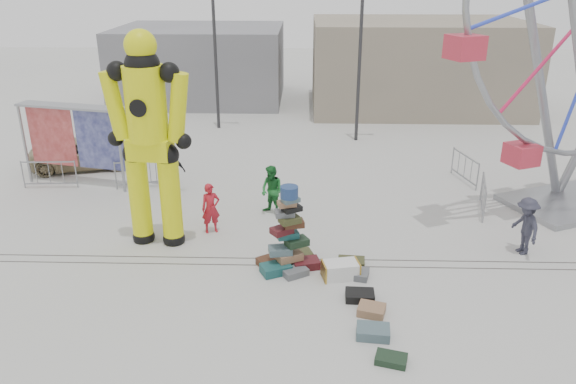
{
  "coord_description": "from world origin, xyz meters",
  "views": [
    {
      "loc": [
        0.46,
        -13.38,
        7.96
      ],
      "look_at": [
        -0.0,
        2.43,
        1.52
      ],
      "focal_mm": 35.0,
      "sensor_mm": 36.0,
      "label": 1
    }
  ],
  "objects_px": {
    "steamer_trunk": "(341,270)",
    "barricade_wheel_front": "(483,196)",
    "barricade_dummy_b": "(143,174)",
    "pedestrian_green": "(272,191)",
    "pedestrian_black": "(173,170)",
    "pedestrian_grey": "(525,226)",
    "lamp_post_left": "(217,40)",
    "parked_suv": "(86,153)",
    "suitcase_tower": "(288,245)",
    "crash_test_dummy": "(149,133)",
    "barricade_dummy_c": "(150,174)",
    "barricade_dummy_a": "(50,174)",
    "barricade_wheel_back": "(465,168)",
    "banner_scaffold": "(73,126)",
    "lamp_post_right": "(362,46)",
    "pedestrian_red": "(211,208)"
  },
  "relations": [
    {
      "from": "barricade_dummy_c",
      "to": "pedestrian_green",
      "type": "bearing_deg",
      "value": -12.0
    },
    {
      "from": "barricade_wheel_front",
      "to": "pedestrian_black",
      "type": "xyz_separation_m",
      "value": [
        -11.07,
        1.59,
        0.26
      ]
    },
    {
      "from": "steamer_trunk",
      "to": "barricade_wheel_front",
      "type": "relative_size",
      "value": 0.49
    },
    {
      "from": "barricade_wheel_back",
      "to": "pedestrian_grey",
      "type": "relative_size",
      "value": 1.14
    },
    {
      "from": "barricade_dummy_c",
      "to": "barricade_wheel_front",
      "type": "height_order",
      "value": "same"
    },
    {
      "from": "banner_scaffold",
      "to": "pedestrian_green",
      "type": "xyz_separation_m",
      "value": [
        7.58,
        -2.6,
        -1.48
      ]
    },
    {
      "from": "suitcase_tower",
      "to": "parked_suv",
      "type": "bearing_deg",
      "value": 114.86
    },
    {
      "from": "lamp_post_right",
      "to": "pedestrian_grey",
      "type": "bearing_deg",
      "value": -71.31
    },
    {
      "from": "barricade_wheel_back",
      "to": "lamp_post_left",
      "type": "bearing_deg",
      "value": -138.57
    },
    {
      "from": "banner_scaffold",
      "to": "steamer_trunk",
      "type": "height_order",
      "value": "banner_scaffold"
    },
    {
      "from": "barricade_dummy_a",
      "to": "barricade_dummy_c",
      "type": "height_order",
      "value": "same"
    },
    {
      "from": "barricade_wheel_front",
      "to": "pedestrian_green",
      "type": "distance_m",
      "value": 7.27
    },
    {
      "from": "pedestrian_black",
      "to": "pedestrian_grey",
      "type": "height_order",
      "value": "pedestrian_grey"
    },
    {
      "from": "parked_suv",
      "to": "lamp_post_left",
      "type": "bearing_deg",
      "value": -53.83
    },
    {
      "from": "barricade_dummy_a",
      "to": "banner_scaffold",
      "type": "bearing_deg",
      "value": 20.33
    },
    {
      "from": "lamp_post_right",
      "to": "barricade_dummy_a",
      "type": "distance_m",
      "value": 14.52
    },
    {
      "from": "pedestrian_green",
      "to": "barricade_dummy_c",
      "type": "bearing_deg",
      "value": -165.93
    },
    {
      "from": "suitcase_tower",
      "to": "pedestrian_grey",
      "type": "distance_m",
      "value": 6.98
    },
    {
      "from": "suitcase_tower",
      "to": "pedestrian_black",
      "type": "relative_size",
      "value": 1.53
    },
    {
      "from": "suitcase_tower",
      "to": "crash_test_dummy",
      "type": "relative_size",
      "value": 0.38
    },
    {
      "from": "crash_test_dummy",
      "to": "pedestrian_green",
      "type": "bearing_deg",
      "value": 38.95
    },
    {
      "from": "barricade_wheel_back",
      "to": "barricade_dummy_b",
      "type": "bearing_deg",
      "value": -98.94
    },
    {
      "from": "barricade_dummy_c",
      "to": "suitcase_tower",
      "type": "bearing_deg",
      "value": -33.44
    },
    {
      "from": "barricade_dummy_b",
      "to": "pedestrian_green",
      "type": "height_order",
      "value": "pedestrian_green"
    },
    {
      "from": "crash_test_dummy",
      "to": "pedestrian_green",
      "type": "xyz_separation_m",
      "value": [
        3.38,
        2.16,
        -2.6
      ]
    },
    {
      "from": "lamp_post_right",
      "to": "pedestrian_grey",
      "type": "height_order",
      "value": "lamp_post_right"
    },
    {
      "from": "suitcase_tower",
      "to": "barricade_dummy_b",
      "type": "distance_m",
      "value": 8.27
    },
    {
      "from": "crash_test_dummy",
      "to": "barricade_dummy_c",
      "type": "distance_m",
      "value": 5.56
    },
    {
      "from": "lamp_post_right",
      "to": "parked_suv",
      "type": "relative_size",
      "value": 1.83
    },
    {
      "from": "barricade_dummy_c",
      "to": "pedestrian_black",
      "type": "distance_m",
      "value": 1.05
    },
    {
      "from": "barricade_dummy_b",
      "to": "suitcase_tower",
      "type": "bearing_deg",
      "value": -60.62
    },
    {
      "from": "lamp_post_left",
      "to": "pedestrian_black",
      "type": "distance_m",
      "value": 9.55
    },
    {
      "from": "barricade_dummy_b",
      "to": "barricade_wheel_front",
      "type": "xyz_separation_m",
      "value": [
        12.32,
        -1.89,
        0.0
      ]
    },
    {
      "from": "crash_test_dummy",
      "to": "pedestrian_black",
      "type": "bearing_deg",
      "value": 102.31
    },
    {
      "from": "suitcase_tower",
      "to": "barricade_dummy_c",
      "type": "xyz_separation_m",
      "value": [
        -5.44,
        5.98,
        -0.14
      ]
    },
    {
      "from": "pedestrian_green",
      "to": "steamer_trunk",
      "type": "bearing_deg",
      "value": -22.85
    },
    {
      "from": "barricade_dummy_c",
      "to": "crash_test_dummy",
      "type": "bearing_deg",
      "value": -58.54
    },
    {
      "from": "pedestrian_green",
      "to": "lamp_post_left",
      "type": "bearing_deg",
      "value": 147.32
    },
    {
      "from": "lamp_post_right",
      "to": "banner_scaffold",
      "type": "relative_size",
      "value": 1.83
    },
    {
      "from": "pedestrian_grey",
      "to": "barricade_wheel_front",
      "type": "bearing_deg",
      "value": 173.55
    },
    {
      "from": "crash_test_dummy",
      "to": "banner_scaffold",
      "type": "xyz_separation_m",
      "value": [
        -4.2,
        4.77,
        -1.12
      ]
    },
    {
      "from": "crash_test_dummy",
      "to": "barricade_dummy_c",
      "type": "xyz_separation_m",
      "value": [
        -1.4,
        4.52,
        -2.91
      ]
    },
    {
      "from": "pedestrian_red",
      "to": "parked_suv",
      "type": "height_order",
      "value": "pedestrian_red"
    },
    {
      "from": "barricade_dummy_b",
      "to": "parked_suv",
      "type": "height_order",
      "value": "parked_suv"
    },
    {
      "from": "lamp_post_left",
      "to": "crash_test_dummy",
      "type": "relative_size",
      "value": 1.22
    },
    {
      "from": "crash_test_dummy",
      "to": "parked_suv",
      "type": "relative_size",
      "value": 1.5
    },
    {
      "from": "lamp_post_left",
      "to": "barricade_wheel_front",
      "type": "height_order",
      "value": "lamp_post_left"
    },
    {
      "from": "parked_suv",
      "to": "barricade_dummy_c",
      "type": "bearing_deg",
      "value": -140.31
    },
    {
      "from": "lamp_post_left",
      "to": "barricade_dummy_c",
      "type": "height_order",
      "value": "lamp_post_left"
    },
    {
      "from": "steamer_trunk",
      "to": "barricade_wheel_front",
      "type": "xyz_separation_m",
      "value": [
        5.15,
        4.61,
        0.32
      ]
    }
  ]
}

